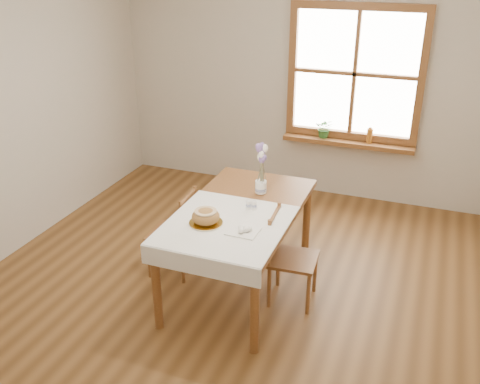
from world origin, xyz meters
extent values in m
plane|color=brown|center=(0.00, 0.00, 0.00)|extent=(5.00, 5.00, 0.00)
cube|color=beige|center=(0.00, 2.50, 1.30)|extent=(4.50, 0.10, 2.60)
cube|color=brown|center=(0.50, 2.46, 2.14)|extent=(1.46, 0.08, 0.08)
cube|color=brown|center=(0.50, 2.46, 0.76)|extent=(1.46, 0.08, 0.08)
cube|color=brown|center=(-0.19, 2.46, 1.45)|extent=(0.08, 0.08, 1.30)
cube|color=brown|center=(1.19, 2.46, 1.45)|extent=(0.08, 0.08, 1.30)
cube|color=brown|center=(0.50, 2.46, 1.45)|extent=(0.04, 0.06, 1.30)
cube|color=brown|center=(0.50, 2.46, 1.45)|extent=(1.30, 0.06, 0.04)
cube|color=white|center=(0.50, 2.49, 1.45)|extent=(1.30, 0.01, 1.30)
cube|color=brown|center=(0.50, 2.40, 0.69)|extent=(1.46, 0.20, 0.05)
cube|color=brown|center=(0.00, 0.30, 0.72)|extent=(0.90, 1.60, 0.05)
cylinder|color=brown|center=(-0.39, -0.44, 0.35)|extent=(0.07, 0.07, 0.70)
cylinder|color=brown|center=(0.39, -0.44, 0.35)|extent=(0.07, 0.07, 0.70)
cylinder|color=brown|center=(-0.39, 1.04, 0.35)|extent=(0.07, 0.07, 0.70)
cylinder|color=brown|center=(0.39, 1.04, 0.35)|extent=(0.07, 0.07, 0.70)
cube|color=white|center=(0.00, 0.00, 0.76)|extent=(0.91, 0.99, 0.01)
cylinder|color=white|center=(-0.15, -0.05, 0.77)|extent=(0.28, 0.28, 0.01)
ellipsoid|color=#B07E3E|center=(-0.15, -0.05, 0.83)|extent=(0.22, 0.22, 0.12)
cube|color=white|center=(0.17, -0.07, 0.77)|extent=(0.23, 0.20, 0.01)
cylinder|color=white|center=(0.07, 0.30, 0.80)|extent=(0.04, 0.04, 0.08)
cylinder|color=white|center=(0.12, 0.31, 0.80)|extent=(0.05, 0.05, 0.08)
cylinder|color=white|center=(0.06, 0.64, 0.80)|extent=(0.11, 0.11, 0.11)
imported|color=#31692A|center=(0.23, 2.40, 0.80)|extent=(0.21, 0.23, 0.17)
cylinder|color=#B06620|center=(0.73, 2.40, 0.81)|extent=(0.07, 0.07, 0.18)
camera|label=1|loc=(1.38, -3.34, 2.70)|focal=40.00mm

